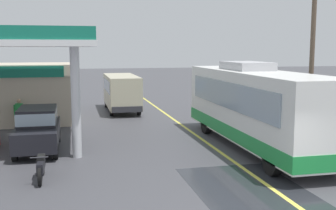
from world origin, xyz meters
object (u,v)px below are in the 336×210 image
(motorcycle_parked_forecourt, at_px, (41,167))
(pedestrian_near_pump, at_px, (19,113))
(car_at_pump, at_px, (38,127))
(minibus_opposing_lane, at_px, (121,90))
(coach_bus_main, at_px, (255,108))

(motorcycle_parked_forecourt, height_order, pedestrian_near_pump, pedestrian_near_pump)
(car_at_pump, relative_size, pedestrian_near_pump, 2.53)
(minibus_opposing_lane, xyz_separation_m, pedestrian_near_pump, (-6.02, -5.59, -0.54))
(pedestrian_near_pump, bearing_deg, car_at_pump, -74.86)
(car_at_pump, bearing_deg, pedestrian_near_pump, 105.14)
(car_at_pump, distance_m, minibus_opposing_lane, 11.43)
(coach_bus_main, xyz_separation_m, motorcycle_parked_forecourt, (-8.73, -2.67, -1.28))
(coach_bus_main, height_order, minibus_opposing_lane, coach_bus_main)
(motorcycle_parked_forecourt, bearing_deg, car_at_pump, 95.49)
(minibus_opposing_lane, bearing_deg, pedestrian_near_pump, -137.11)
(motorcycle_parked_forecourt, xyz_separation_m, pedestrian_near_pump, (-1.70, 8.97, 0.49))
(minibus_opposing_lane, bearing_deg, car_at_pump, -114.40)
(minibus_opposing_lane, height_order, motorcycle_parked_forecourt, minibus_opposing_lane)
(car_at_pump, xyz_separation_m, minibus_opposing_lane, (4.72, 10.40, 0.46))
(minibus_opposing_lane, relative_size, motorcycle_parked_forecourt, 3.41)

